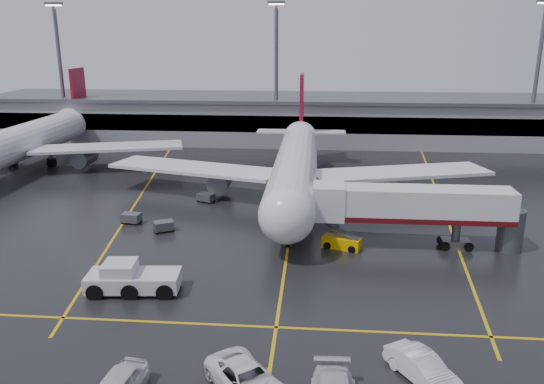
{
  "coord_description": "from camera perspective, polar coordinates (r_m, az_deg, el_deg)",
  "views": [
    {
      "loc": [
        2.53,
        -55.0,
        19.61
      ],
      "look_at": [
        -2.0,
        -2.0,
        4.0
      ],
      "focal_mm": 35.17,
      "sensor_mm": 36.0,
      "label": 1
    }
  ],
  "objects": [
    {
      "name": "ground",
      "position": [
        58.44,
        2.12,
        -3.26
      ],
      "size": [
        220.0,
        220.0,
        0.0
      ],
      "primitive_type": "plane",
      "color": "black",
      "rests_on": "ground"
    },
    {
      "name": "apron_line_centre",
      "position": [
        58.44,
        2.12,
        -3.25
      ],
      "size": [
        0.25,
        90.0,
        0.02
      ],
      "primitive_type": "cube",
      "color": "gold",
      "rests_on": "ground"
    },
    {
      "name": "apron_line_stop",
      "position": [
        38.46,
        0.45,
        -14.28
      ],
      "size": [
        60.0,
        0.25,
        0.02
      ],
      "primitive_type": "cube",
      "color": "gold",
      "rests_on": "ground"
    },
    {
      "name": "apron_line_left",
      "position": [
        71.53,
        -13.68,
        -0.02
      ],
      "size": [
        9.99,
        69.35,
        0.02
      ],
      "primitive_type": "cube",
      "rotation": [
        0.0,
        0.0,
        0.14
      ],
      "color": "gold",
      "rests_on": "ground"
    },
    {
      "name": "apron_line_right",
      "position": [
        69.63,
        17.51,
        -0.77
      ],
      "size": [
        7.57,
        69.64,
        0.02
      ],
      "primitive_type": "cube",
      "rotation": [
        0.0,
        0.0,
        -0.1
      ],
      "color": "gold",
      "rests_on": "ground"
    },
    {
      "name": "terminal",
      "position": [
        104.09,
        3.47,
        7.88
      ],
      "size": [
        122.0,
        19.0,
        8.6
      ],
      "color": "gray",
      "rests_on": "ground"
    },
    {
      "name": "light_mast_left",
      "position": [
        108.14,
        -21.74,
        12.51
      ],
      "size": [
        3.0,
        1.2,
        25.45
      ],
      "color": "#595B60",
      "rests_on": "ground"
    },
    {
      "name": "light_mast_mid",
      "position": [
        97.42,
        0.46,
        13.33
      ],
      "size": [
        3.0,
        1.2,
        25.45
      ],
      "color": "#595B60",
      "rests_on": "ground"
    },
    {
      "name": "light_mast_right",
      "position": [
        104.11,
        26.58,
        11.86
      ],
      "size": [
        3.0,
        1.2,
        25.45
      ],
      "color": "#595B60",
      "rests_on": "ground"
    },
    {
      "name": "main_airliner",
      "position": [
        66.55,
        2.58,
        2.96
      ],
      "size": [
        48.8,
        45.6,
        14.1
      ],
      "color": "silver",
      "rests_on": "ground"
    },
    {
      "name": "second_airliner",
      "position": [
        90.01,
        -24.96,
        4.98
      ],
      "size": [
        48.8,
        45.6,
        14.1
      ],
      "color": "silver",
      "rests_on": "ground"
    },
    {
      "name": "jet_bridge",
      "position": [
        52.29,
        14.95,
        -1.67
      ],
      "size": [
        19.9,
        3.4,
        6.05
      ],
      "color": "silver",
      "rests_on": "ground"
    },
    {
      "name": "pushback_tractor",
      "position": [
        44.3,
        -14.86,
        -9.02
      ],
      "size": [
        7.5,
        3.69,
        2.6
      ],
      "color": "silver",
      "rests_on": "ground"
    },
    {
      "name": "belt_loader",
      "position": [
        51.81,
        7.47,
        -5.36
      ],
      "size": [
        3.92,
        2.63,
        2.29
      ],
      "color": "#EEAB00",
      "rests_on": "ground"
    },
    {
      "name": "service_van_a",
      "position": [
        32.11,
        -2.71,
        -19.43
      ],
      "size": [
        5.97,
        6.49,
        1.69
      ],
      "primitive_type": "imported",
      "rotation": [
        0.0,
        0.0,
        0.67
      ],
      "color": "white",
      "rests_on": "ground"
    },
    {
      "name": "service_van_c",
      "position": [
        34.18,
        15.79,
        -17.65
      ],
      "size": [
        4.28,
        5.25,
        1.68
      ],
      "primitive_type": "imported",
      "rotation": [
        0.0,
        0.0,
        0.58
      ],
      "color": "silver",
      "rests_on": "ground"
    },
    {
      "name": "baggage_cart_a",
      "position": [
        56.69,
        -11.52,
        -3.56
      ],
      "size": [
        2.38,
        2.1,
        1.12
      ],
      "color": "#595B60",
      "rests_on": "ground"
    },
    {
      "name": "baggage_cart_b",
      "position": [
        59.95,
        -14.83,
        -2.67
      ],
      "size": [
        2.15,
        1.55,
        1.12
      ],
      "color": "#595B60",
      "rests_on": "ground"
    },
    {
      "name": "baggage_cart_c",
      "position": [
        65.84,
        -7.07,
        -0.53
      ],
      "size": [
        2.35,
        1.98,
        1.12
      ],
      "color": "#595B60",
      "rests_on": "ground"
    }
  ]
}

